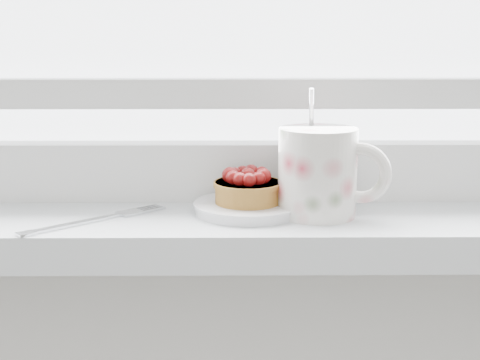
{
  "coord_description": "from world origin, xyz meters",
  "views": [
    {
      "loc": [
        -0.02,
        1.16,
        1.14
      ],
      "look_at": [
        -0.01,
        1.88,
        0.98
      ],
      "focal_mm": 50.0,
      "sensor_mm": 36.0,
      "label": 1
    }
  ],
  "objects_px": {
    "floral_mug": "(320,170)",
    "fork": "(94,220)",
    "raspberry_tart": "(248,187)",
    "saucer": "(248,207)"
  },
  "relations": [
    {
      "from": "raspberry_tart",
      "to": "floral_mug",
      "type": "relative_size",
      "value": 0.55
    },
    {
      "from": "floral_mug",
      "to": "fork",
      "type": "height_order",
      "value": "floral_mug"
    },
    {
      "from": "fork",
      "to": "raspberry_tart",
      "type": "bearing_deg",
      "value": 11.93
    },
    {
      "from": "raspberry_tart",
      "to": "fork",
      "type": "xyz_separation_m",
      "value": [
        -0.17,
        -0.04,
        -0.03
      ]
    },
    {
      "from": "floral_mug",
      "to": "raspberry_tart",
      "type": "bearing_deg",
      "value": 170.97
    },
    {
      "from": "saucer",
      "to": "raspberry_tart",
      "type": "relative_size",
      "value": 1.59
    },
    {
      "from": "saucer",
      "to": "fork",
      "type": "xyz_separation_m",
      "value": [
        -0.17,
        -0.04,
        -0.0
      ]
    },
    {
      "from": "raspberry_tart",
      "to": "floral_mug",
      "type": "height_order",
      "value": "floral_mug"
    },
    {
      "from": "saucer",
      "to": "floral_mug",
      "type": "bearing_deg",
      "value": -9.02
    },
    {
      "from": "saucer",
      "to": "floral_mug",
      "type": "distance_m",
      "value": 0.09
    }
  ]
}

